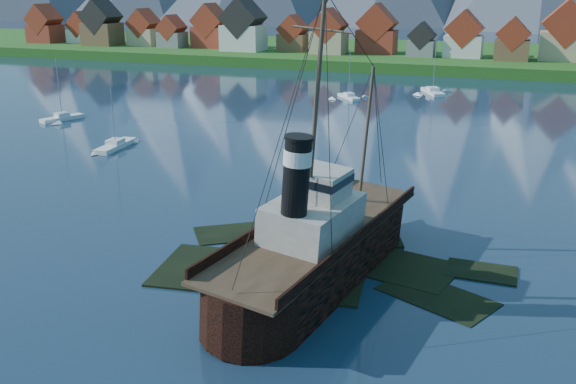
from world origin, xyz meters
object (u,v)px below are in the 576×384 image
(sailboat_b, at_px, (62,119))
(sailboat_e, at_px, (433,92))
(sailboat_c, at_px, (349,97))
(sailboat_a, at_px, (116,146))
(tugboat_wreck, at_px, (322,240))

(sailboat_b, height_order, sailboat_e, sailboat_e)
(sailboat_c, bearing_deg, sailboat_b, -175.92)
(sailboat_a, relative_size, sailboat_c, 1.08)
(tugboat_wreck, distance_m, sailboat_c, 90.18)
(sailboat_a, xyz_separation_m, sailboat_e, (38.20, 69.03, 0.02))
(sailboat_a, distance_m, sailboat_b, 26.00)
(tugboat_wreck, height_order, sailboat_b, tugboat_wreck)
(sailboat_c, relative_size, sailboat_e, 0.86)
(tugboat_wreck, bearing_deg, sailboat_e, 101.18)
(tugboat_wreck, relative_size, sailboat_c, 3.00)
(sailboat_e, bearing_deg, sailboat_c, -166.45)
(sailboat_a, xyz_separation_m, sailboat_b, (-21.62, 14.43, 0.03))
(tugboat_wreck, xyz_separation_m, sailboat_e, (-4.93, 100.87, -2.85))
(sailboat_a, bearing_deg, tugboat_wreck, -41.46)
(tugboat_wreck, relative_size, sailboat_b, 2.67)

